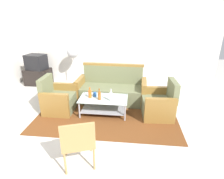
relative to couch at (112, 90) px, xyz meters
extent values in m
plane|color=beige|center=(-0.08, -1.54, -0.32)|extent=(14.00, 14.00, 0.00)
cube|color=silver|center=(-0.08, 1.52, 1.08)|extent=(6.52, 0.12, 2.80)
cube|color=brown|center=(-0.03, -0.68, -0.31)|extent=(3.20, 2.14, 0.01)
cube|color=#6B704C|center=(0.00, -0.05, -0.10)|extent=(1.63, 0.76, 0.42)
cube|color=#6B704C|center=(0.01, 0.27, 0.35)|extent=(1.60, 0.20, 0.48)
cube|color=olive|center=(0.84, -0.09, 0.00)|extent=(0.15, 0.70, 0.62)
cube|color=olive|center=(-0.84, -0.02, 0.00)|extent=(0.15, 0.70, 0.62)
cube|color=olive|center=(0.01, 0.27, 0.62)|extent=(1.64, 0.16, 0.06)
cube|color=#6B704C|center=(-1.18, -0.68, -0.11)|extent=(0.66, 0.60, 0.40)
cube|color=#6B704C|center=(-1.49, -0.68, 0.32)|extent=(0.12, 0.60, 0.45)
cube|color=olive|center=(-1.18, -0.35, -0.02)|extent=(0.66, 0.10, 0.58)
cube|color=olive|center=(-1.17, -1.01, -0.02)|extent=(0.66, 0.10, 0.58)
cube|color=#6B704C|center=(1.12, -0.67, -0.11)|extent=(0.69, 0.64, 0.40)
cube|color=#6B704C|center=(1.43, -0.66, 0.32)|extent=(0.15, 0.61, 0.45)
cube|color=olive|center=(1.14, -1.00, -0.02)|extent=(0.66, 0.14, 0.58)
cube|color=olive|center=(1.10, -0.34, -0.02)|extent=(0.66, 0.14, 0.58)
cube|color=silver|center=(-0.11, -0.73, 0.09)|extent=(1.10, 0.60, 0.02)
cube|color=#9E9EA5|center=(-0.11, -0.73, -0.19)|extent=(1.00, 0.52, 0.02)
cylinder|color=#9E9EA5|center=(-0.62, -0.47, -0.11)|extent=(0.04, 0.04, 0.40)
cylinder|color=#9E9EA5|center=(0.40, -0.47, -0.11)|extent=(0.04, 0.04, 0.40)
cylinder|color=#9E9EA5|center=(-0.62, -0.99, -0.11)|extent=(0.04, 0.04, 0.40)
cylinder|color=#9E9EA5|center=(0.40, -0.99, -0.11)|extent=(0.04, 0.04, 0.40)
cylinder|color=brown|center=(-0.19, -0.82, 0.19)|extent=(0.07, 0.07, 0.19)
cylinder|color=brown|center=(-0.19, -0.82, 0.32)|extent=(0.03, 0.03, 0.08)
cylinder|color=#D85919|center=(-0.42, -0.74, 0.18)|extent=(0.07, 0.07, 0.18)
cylinder|color=#D85919|center=(-0.42, -0.74, 0.31)|extent=(0.03, 0.03, 0.08)
cylinder|color=silver|center=(0.08, -0.86, 0.19)|extent=(0.07, 0.07, 0.20)
cylinder|color=silver|center=(0.08, -0.86, 0.34)|extent=(0.03, 0.03, 0.09)
cylinder|color=#2659A5|center=(-0.32, -0.66, 0.14)|extent=(0.08, 0.08, 0.10)
cube|color=black|center=(-2.57, 1.01, -0.06)|extent=(0.80, 0.50, 0.52)
cube|color=black|center=(-2.57, 1.01, 0.44)|extent=(0.68, 0.55, 0.48)
cube|color=black|center=(-2.52, 1.23, 0.44)|extent=(0.50, 0.11, 0.36)
cylinder|color=#2D2D33|center=(-1.34, 1.06, -0.30)|extent=(0.32, 0.32, 0.03)
cylinder|color=#B2B2B7|center=(-1.34, 1.06, 0.19)|extent=(0.03, 0.03, 0.95)
sphere|color=#B2B2B7|center=(-1.34, 1.06, 0.77)|extent=(0.36, 0.36, 0.36)
cube|color=#AD844C|center=(-0.26, -2.30, 0.10)|extent=(0.61, 0.61, 0.04)
cube|color=#AD844C|center=(-0.19, -2.50, 0.32)|extent=(0.47, 0.20, 0.40)
cylinder|color=#AD844C|center=(-0.53, -2.17, -0.11)|extent=(0.03, 0.03, 0.42)
cylinder|color=#AD844C|center=(-0.13, -2.03, -0.11)|extent=(0.03, 0.03, 0.42)
cylinder|color=#AD844C|center=(-0.39, -2.56, -0.11)|extent=(0.03, 0.03, 0.42)
cylinder|color=#AD844C|center=(0.01, -2.43, -0.11)|extent=(0.03, 0.03, 0.42)
camera|label=1|loc=(0.50, -4.54, 1.89)|focal=29.67mm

